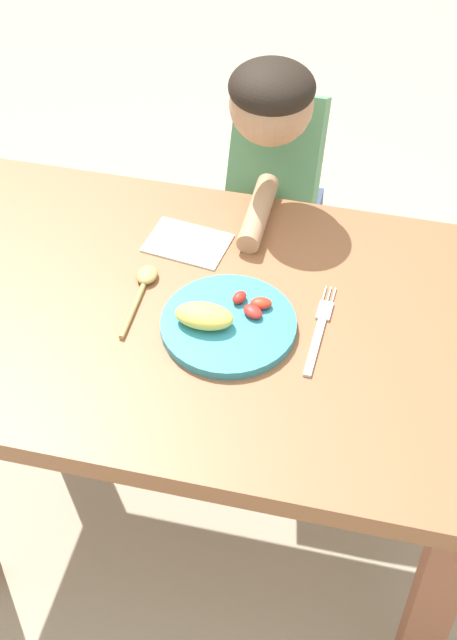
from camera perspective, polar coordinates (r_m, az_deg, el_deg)
name	(u,v)px	position (r m, az deg, el deg)	size (l,w,h in m)	color
ground_plane	(212,524)	(2.22, -1.06, -12.86)	(8.00, 8.00, 0.00)	#AEA48A
dining_table	(208,362)	(1.73, -1.33, -2.67)	(1.20, 0.72, 0.73)	#955C39
plate	(225,322)	(1.60, -0.22, -0.16)	(0.25, 0.25, 0.05)	teal
fork	(319,331)	(1.61, 5.80, -0.68)	(0.03, 0.23, 0.01)	silver
spoon	(143,284)	(1.69, -5.45, 2.29)	(0.04, 0.19, 0.02)	tan
person	(274,221)	(2.09, 2.93, 6.30)	(0.19, 0.44, 1.03)	#404A6D
napkin	(188,243)	(1.78, -2.62, 4.93)	(0.16, 0.11, 0.00)	white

